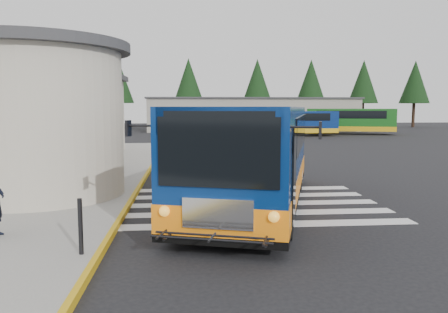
{
  "coord_description": "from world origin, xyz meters",
  "views": [
    {
      "loc": [
        -2.33,
        -13.8,
        2.93
      ],
      "look_at": [
        -1.19,
        -0.5,
        1.44
      ],
      "focal_mm": 35.0,
      "sensor_mm": 36.0,
      "label": 1
    }
  ],
  "objects": [
    {
      "name": "ground",
      "position": [
        0.0,
        0.0,
        0.0
      ],
      "size": [
        140.0,
        140.0,
        0.0
      ],
      "primitive_type": "plane",
      "color": "black",
      "rests_on": "ground"
    },
    {
      "name": "sidewalk",
      "position": [
        -9.0,
        4.0,
        0.07
      ],
      "size": [
        10.0,
        34.0,
        0.15
      ],
      "primitive_type": "cube",
      "color": "gray",
      "rests_on": "ground"
    },
    {
      "name": "curb_strip",
      "position": [
        -4.05,
        4.0,
        0.08
      ],
      "size": [
        0.12,
        34.0,
        0.16
      ],
      "primitive_type": "cube",
      "color": "gold",
      "rests_on": "ground"
    },
    {
      "name": "crosswalk",
      "position": [
        -0.5,
        -0.8,
        0.01
      ],
      "size": [
        8.0,
        5.35,
        0.01
      ],
      "color": "silver",
      "rests_on": "ground"
    },
    {
      "name": "depot_building",
      "position": [
        6.0,
        42.0,
        2.11
      ],
      "size": [
        26.4,
        8.4,
        4.2
      ],
      "color": "gray",
      "rests_on": "ground"
    },
    {
      "name": "tree_line",
      "position": [
        6.29,
        50.0,
        6.77
      ],
      "size": [
        58.4,
        4.4,
        10.0
      ],
      "color": "black",
      "rests_on": "ground"
    },
    {
      "name": "transit_bus",
      "position": [
        -0.35,
        -1.05,
        1.41
      ],
      "size": [
        5.91,
        10.75,
        2.95
      ],
      "rotation": [
        0.0,
        0.0,
        -0.29
      ],
      "color": "navy",
      "rests_on": "ground"
    },
    {
      "name": "pedestrian_b",
      "position": [
        -6.2,
        -1.31,
        1.1
      ],
      "size": [
        0.78,
        0.97,
        1.9
      ],
      "primitive_type": "imported",
      "rotation": [
        0.0,
        0.0,
        -1.5
      ],
      "color": "black",
      "rests_on": "sidewalk"
    },
    {
      "name": "bollard",
      "position": [
        -4.35,
        -5.52,
        0.69
      ],
      "size": [
        0.09,
        0.09,
        1.08
      ],
      "primitive_type": "cylinder",
      "color": "black",
      "rests_on": "sidewalk"
    },
    {
      "name": "far_bus_a",
      "position": [
        8.87,
        30.7,
        1.44
      ],
      "size": [
        8.75,
        3.1,
        2.21
      ],
      "rotation": [
        0.0,
        0.0,
        1.65
      ],
      "color": "navy",
      "rests_on": "ground"
    },
    {
      "name": "far_bus_b",
      "position": [
        15.8,
        33.45,
        1.58
      ],
      "size": [
        9.79,
        5.41,
        2.43
      ],
      "rotation": [
        0.0,
        0.0,
        1.26
      ],
      "color": "#165518",
      "rests_on": "ground"
    }
  ]
}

